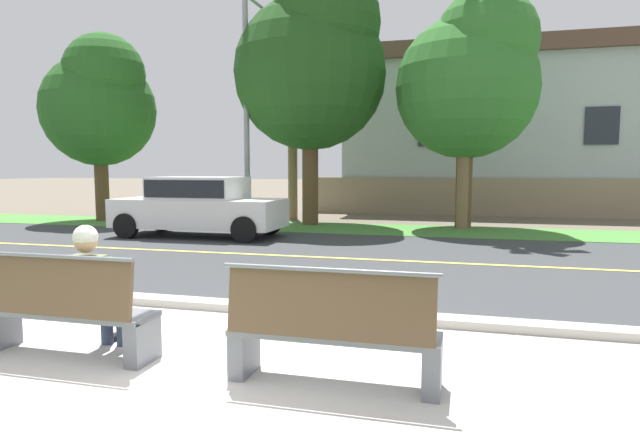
{
  "coord_description": "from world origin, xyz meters",
  "views": [
    {
      "loc": [
        2.3,
        -3.76,
        1.77
      ],
      "look_at": [
        0.35,
        3.43,
        1.0
      ],
      "focal_mm": 30.54,
      "sensor_mm": 36.0,
      "label": 1
    }
  ],
  "objects_px": {
    "bench_right": "(332,333)",
    "shade_tree_left": "(314,61)",
    "streetlamp": "(249,93)",
    "seated_person_olive": "(94,285)",
    "shade_tree_far_left": "(100,102)",
    "palm_tree_short": "(292,3)",
    "car_white_far": "(199,204)",
    "shade_tree_centre": "(471,77)",
    "bench_left": "(63,311)"
  },
  "relations": [
    {
      "from": "seated_person_olive",
      "to": "shade_tree_left",
      "type": "bearing_deg",
      "value": 95.72
    },
    {
      "from": "bench_left",
      "to": "shade_tree_far_left",
      "type": "distance_m",
      "value": 14.47
    },
    {
      "from": "palm_tree_short",
      "to": "seated_person_olive",
      "type": "bearing_deg",
      "value": -79.86
    },
    {
      "from": "seated_person_olive",
      "to": "car_white_far",
      "type": "height_order",
      "value": "car_white_far"
    },
    {
      "from": "palm_tree_short",
      "to": "shade_tree_centre",
      "type": "bearing_deg",
      "value": -13.57
    },
    {
      "from": "car_white_far",
      "to": "streetlamp",
      "type": "height_order",
      "value": "streetlamp"
    },
    {
      "from": "car_white_far",
      "to": "bench_left",
      "type": "bearing_deg",
      "value": -70.29
    },
    {
      "from": "shade_tree_centre",
      "to": "bench_left",
      "type": "bearing_deg",
      "value": -106.45
    },
    {
      "from": "shade_tree_centre",
      "to": "palm_tree_short",
      "type": "bearing_deg",
      "value": 166.43
    },
    {
      "from": "streetlamp",
      "to": "shade_tree_left",
      "type": "distance_m",
      "value": 2.18
    },
    {
      "from": "bench_left",
      "to": "bench_right",
      "type": "bearing_deg",
      "value": 0.0
    },
    {
      "from": "streetlamp",
      "to": "seated_person_olive",
      "type": "bearing_deg",
      "value": -74.96
    },
    {
      "from": "bench_right",
      "to": "seated_person_olive",
      "type": "xyz_separation_m",
      "value": [
        -2.34,
        0.17,
        0.22
      ]
    },
    {
      "from": "bench_right",
      "to": "shade_tree_far_left",
      "type": "relative_size",
      "value": 0.28
    },
    {
      "from": "streetlamp",
      "to": "shade_tree_left",
      "type": "relative_size",
      "value": 0.91
    },
    {
      "from": "bench_right",
      "to": "shade_tree_far_left",
      "type": "xyz_separation_m",
      "value": [
        -10.66,
        11.48,
        3.48
      ]
    },
    {
      "from": "bench_right",
      "to": "shade_tree_left",
      "type": "relative_size",
      "value": 0.23
    },
    {
      "from": "streetlamp",
      "to": "shade_tree_far_left",
      "type": "distance_m",
      "value": 5.37
    },
    {
      "from": "shade_tree_left",
      "to": "shade_tree_centre",
      "type": "xyz_separation_m",
      "value": [
        4.58,
        0.29,
        -0.59
      ]
    },
    {
      "from": "bench_right",
      "to": "streetlamp",
      "type": "height_order",
      "value": "streetlamp"
    },
    {
      "from": "streetlamp",
      "to": "palm_tree_short",
      "type": "distance_m",
      "value": 4.15
    },
    {
      "from": "car_white_far",
      "to": "shade_tree_left",
      "type": "bearing_deg",
      "value": 58.57
    },
    {
      "from": "shade_tree_left",
      "to": "car_white_far",
      "type": "bearing_deg",
      "value": -121.43
    },
    {
      "from": "car_white_far",
      "to": "shade_tree_left",
      "type": "distance_m",
      "value": 5.75
    },
    {
      "from": "seated_person_olive",
      "to": "shade_tree_left",
      "type": "height_order",
      "value": "shade_tree_left"
    },
    {
      "from": "palm_tree_short",
      "to": "shade_tree_far_left",
      "type": "bearing_deg",
      "value": -159.63
    },
    {
      "from": "bench_left",
      "to": "bench_right",
      "type": "xyz_separation_m",
      "value": [
        2.57,
        0.0,
        0.0
      ]
    },
    {
      "from": "seated_person_olive",
      "to": "palm_tree_short",
      "type": "relative_size",
      "value": 0.14
    },
    {
      "from": "car_white_far",
      "to": "shade_tree_centre",
      "type": "distance_m",
      "value": 8.41
    },
    {
      "from": "bench_right",
      "to": "streetlamp",
      "type": "xyz_separation_m",
      "value": [
        -5.3,
        11.16,
        3.52
      ]
    },
    {
      "from": "seated_person_olive",
      "to": "shade_tree_far_left",
      "type": "bearing_deg",
      "value": 126.34
    },
    {
      "from": "car_white_far",
      "to": "shade_tree_left",
      "type": "xyz_separation_m",
      "value": [
        2.1,
        3.44,
        4.1
      ]
    },
    {
      "from": "shade_tree_far_left",
      "to": "car_white_far",
      "type": "bearing_deg",
      "value": -30.28
    },
    {
      "from": "bench_right",
      "to": "shade_tree_centre",
      "type": "bearing_deg",
      "value": 85.09
    },
    {
      "from": "bench_left",
      "to": "car_white_far",
      "type": "relative_size",
      "value": 0.4
    },
    {
      "from": "shade_tree_left",
      "to": "shade_tree_centre",
      "type": "distance_m",
      "value": 4.63
    },
    {
      "from": "shade_tree_far_left",
      "to": "palm_tree_short",
      "type": "distance_m",
      "value": 7.11
    },
    {
      "from": "streetlamp",
      "to": "bench_left",
      "type": "bearing_deg",
      "value": -76.25
    },
    {
      "from": "shade_tree_left",
      "to": "shade_tree_centre",
      "type": "relative_size",
      "value": 1.14
    },
    {
      "from": "bench_left",
      "to": "seated_person_olive",
      "type": "relative_size",
      "value": 1.37
    },
    {
      "from": "streetlamp",
      "to": "shade_tree_far_left",
      "type": "height_order",
      "value": "streetlamp"
    },
    {
      "from": "car_white_far",
      "to": "shade_tree_far_left",
      "type": "bearing_deg",
      "value": 149.72
    },
    {
      "from": "shade_tree_left",
      "to": "bench_left",
      "type": "bearing_deg",
      "value": -85.42
    },
    {
      "from": "shade_tree_centre",
      "to": "palm_tree_short",
      "type": "distance_m",
      "value": 6.63
    },
    {
      "from": "bench_left",
      "to": "car_white_far",
      "type": "distance_m",
      "value": 9.08
    },
    {
      "from": "bench_left",
      "to": "shade_tree_far_left",
      "type": "height_order",
      "value": "shade_tree_far_left"
    },
    {
      "from": "seated_person_olive",
      "to": "car_white_far",
      "type": "bearing_deg",
      "value": 111.42
    },
    {
      "from": "shade_tree_far_left",
      "to": "bench_right",
      "type": "bearing_deg",
      "value": -47.11
    },
    {
      "from": "bench_left",
      "to": "streetlamp",
      "type": "bearing_deg",
      "value": 103.75
    },
    {
      "from": "seated_person_olive",
      "to": "shade_tree_far_left",
      "type": "distance_m",
      "value": 14.41
    }
  ]
}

